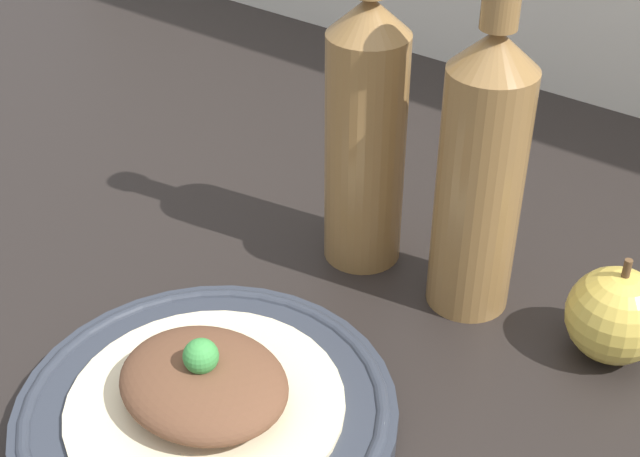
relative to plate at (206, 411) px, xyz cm
name	(u,v)px	position (x,y,z in cm)	size (l,w,h in cm)	color
ground_plane	(346,409)	(5.72, 8.09, -2.98)	(180.00, 110.00, 4.00)	black
plate	(206,411)	(0.00, 0.00, 0.00)	(25.55, 25.55, 1.84)	#2D333D
plated_food	(204,387)	(0.00, 0.00, 2.18)	(18.52, 18.52, 5.54)	beige
cider_bottle_left	(366,127)	(-2.71, 22.03, 10.99)	(6.39, 6.39, 29.03)	olive
cider_bottle_right	(481,168)	(7.37, 22.03, 10.99)	(6.39, 6.39, 29.03)	olive
apple	(615,315)	(18.77, 22.65, 2.58)	(7.10, 7.10, 8.46)	gold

